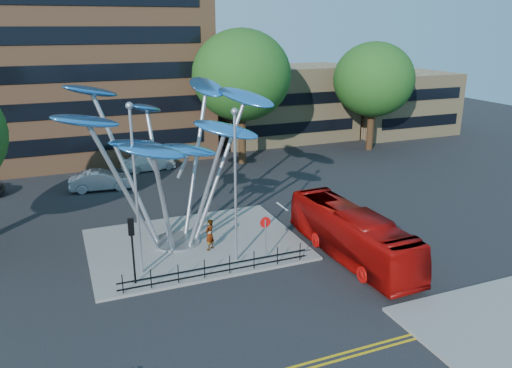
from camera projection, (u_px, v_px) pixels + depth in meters
name	position (u px, v px, depth m)	size (l,w,h in m)	color
ground	(248.00, 290.00, 24.34)	(120.00, 120.00, 0.00)	black
traffic_island	(195.00, 244.00, 29.25)	(12.00, 9.00, 0.15)	slate
double_yellow_near	(304.00, 364.00, 19.05)	(40.00, 0.12, 0.01)	gold
low_building_near	(284.00, 103.00, 55.31)	(15.00, 8.00, 8.00)	tan
low_building_far	(399.00, 103.00, 58.71)	(12.00, 8.00, 7.00)	tan
tree_right	(242.00, 75.00, 44.15)	(8.80, 8.80, 12.11)	black
tree_far	(374.00, 80.00, 49.45)	(8.00, 8.00, 10.81)	black
leaf_sculpture	(168.00, 129.00, 27.39)	(12.72, 9.54, 9.51)	#9EA0A5
street_lamp_left	(135.00, 176.00, 24.17)	(0.36, 0.36, 8.80)	#9EA0A5
street_lamp_right	(235.00, 173.00, 25.61)	(0.36, 0.36, 8.30)	#9EA0A5
traffic_light_island	(132.00, 237.00, 23.95)	(0.28, 0.18, 3.42)	black
no_entry_sign_island	(265.00, 231.00, 26.72)	(0.60, 0.10, 2.45)	#9EA0A5
pedestrian_railing_front	(217.00, 268.00, 25.31)	(10.00, 0.06, 1.00)	black
red_bus	(352.00, 234.00, 27.35)	(2.35, 10.02, 2.79)	#9E0907
pedestrian	(210.00, 235.00, 28.12)	(0.66, 0.44, 1.82)	gray
parked_car_mid	(101.00, 180.00, 38.81)	(1.65, 4.74, 1.56)	#B9BBC1
parked_car_right	(149.00, 162.00, 44.23)	(1.96, 4.83, 1.40)	white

